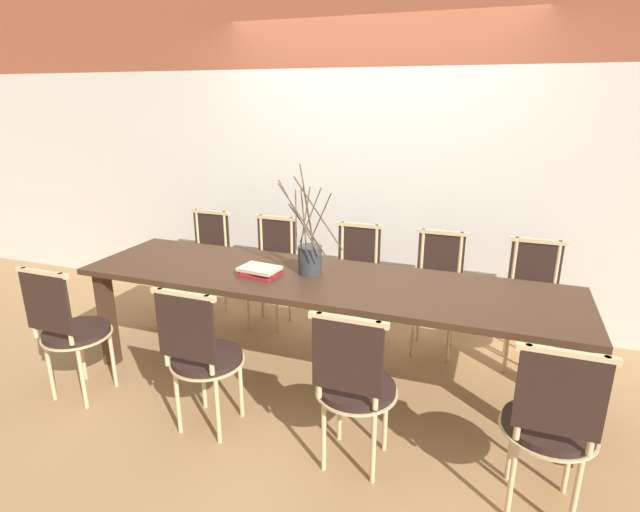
{
  "coord_description": "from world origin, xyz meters",
  "views": [
    {
      "loc": [
        1.06,
        -2.88,
        1.9
      ],
      "look_at": [
        0.0,
        0.0,
        0.91
      ],
      "focal_mm": 28.0,
      "sensor_mm": 36.0,
      "label": 1
    }
  ],
  "objects_px": {
    "chair_near_center": "(354,383)",
    "book_stack": "(260,271)",
    "dining_table": "(320,290)",
    "chair_far_center": "(354,278)",
    "vase_centerpiece": "(310,257)"
  },
  "relations": [
    {
      "from": "book_stack",
      "to": "chair_near_center",
      "type": "bearing_deg",
      "value": -37.65
    },
    {
      "from": "chair_far_center",
      "to": "vase_centerpiece",
      "type": "bearing_deg",
      "value": 80.44
    },
    {
      "from": "dining_table",
      "to": "book_stack",
      "type": "bearing_deg",
      "value": -167.84
    },
    {
      "from": "dining_table",
      "to": "chair_near_center",
      "type": "xyz_separation_m",
      "value": [
        0.46,
        -0.74,
        -0.17
      ]
    },
    {
      "from": "chair_near_center",
      "to": "dining_table",
      "type": "bearing_deg",
      "value": 121.63
    },
    {
      "from": "chair_near_center",
      "to": "book_stack",
      "type": "height_order",
      "value": "chair_near_center"
    },
    {
      "from": "chair_near_center",
      "to": "book_stack",
      "type": "distance_m",
      "value": 1.11
    },
    {
      "from": "chair_near_center",
      "to": "chair_far_center",
      "type": "relative_size",
      "value": 1.0
    },
    {
      "from": "vase_centerpiece",
      "to": "book_stack",
      "type": "xyz_separation_m",
      "value": [
        -0.3,
        -0.14,
        -0.09
      ]
    },
    {
      "from": "dining_table",
      "to": "chair_far_center",
      "type": "distance_m",
      "value": 0.76
    },
    {
      "from": "dining_table",
      "to": "book_stack",
      "type": "distance_m",
      "value": 0.42
    },
    {
      "from": "chair_far_center",
      "to": "book_stack",
      "type": "height_order",
      "value": "chair_far_center"
    },
    {
      "from": "dining_table",
      "to": "vase_centerpiece",
      "type": "bearing_deg",
      "value": 147.92
    },
    {
      "from": "chair_far_center",
      "to": "book_stack",
      "type": "bearing_deg",
      "value": 63.35
    },
    {
      "from": "dining_table",
      "to": "vase_centerpiece",
      "type": "height_order",
      "value": "vase_centerpiece"
    }
  ]
}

